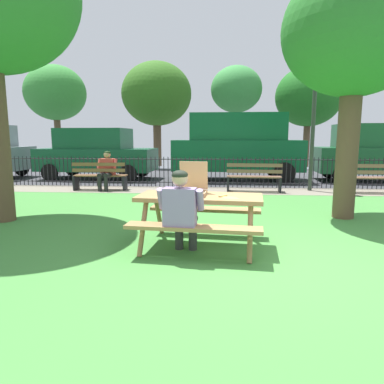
{
  "coord_description": "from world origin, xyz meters",
  "views": [
    {
      "loc": [
        -0.71,
        -4.31,
        1.61
      ],
      "look_at": [
        -1.11,
        1.06,
        0.75
      ],
      "focal_mm": 32.26,
      "sensor_mm": 36.0,
      "label": 1
    }
  ],
  "objects_px": {
    "picnic_table_foreground": "(200,207)",
    "parked_car_center": "(237,145)",
    "park_bench_center": "(254,178)",
    "parked_car_right": "(382,151)",
    "parked_car_left": "(97,153)",
    "far_tree_left": "(55,93)",
    "park_bench_left": "(100,177)",
    "far_tree_midleft": "(157,94)",
    "far_tree_center": "(236,90)",
    "pizza_box_open": "(192,188)",
    "adult_at_table": "(181,209)",
    "person_on_park_bench": "(107,169)",
    "park_bench_right": "(378,179)",
    "far_tree_midright": "(309,97)",
    "pizza_slice_on_table": "(229,197)",
    "lamp_post_walkway": "(314,108)",
    "tree_midground_right": "(355,33)"
  },
  "relations": [
    {
      "from": "park_bench_left",
      "to": "park_bench_right",
      "type": "height_order",
      "value": "same"
    },
    {
      "from": "far_tree_left",
      "to": "picnic_table_foreground",
      "type": "bearing_deg",
      "value": -58.34
    },
    {
      "from": "adult_at_table",
      "to": "parked_car_center",
      "type": "distance_m",
      "value": 8.68
    },
    {
      "from": "pizza_box_open",
      "to": "adult_at_table",
      "type": "relative_size",
      "value": 0.42
    },
    {
      "from": "pizza_slice_on_table",
      "to": "lamp_post_walkway",
      "type": "xyz_separation_m",
      "value": [
        2.65,
        5.82,
        1.67
      ]
    },
    {
      "from": "picnic_table_foreground",
      "to": "parked_car_right",
      "type": "height_order",
      "value": "parked_car_right"
    },
    {
      "from": "park_bench_left",
      "to": "far_tree_midleft",
      "type": "xyz_separation_m",
      "value": [
        0.2,
        9.07,
        3.52
      ]
    },
    {
      "from": "park_bench_center",
      "to": "parked_car_center",
      "type": "xyz_separation_m",
      "value": [
        -0.36,
        2.77,
        0.89
      ]
    },
    {
      "from": "pizza_box_open",
      "to": "park_bench_center",
      "type": "distance_m",
      "value": 5.47
    },
    {
      "from": "picnic_table_foreground",
      "to": "park_bench_center",
      "type": "distance_m",
      "value": 5.49
    },
    {
      "from": "park_bench_center",
      "to": "parked_car_right",
      "type": "relative_size",
      "value": 0.35
    },
    {
      "from": "lamp_post_walkway",
      "to": "parked_car_right",
      "type": "xyz_separation_m",
      "value": [
        3.12,
        2.41,
        -1.35
      ]
    },
    {
      "from": "parked_car_center",
      "to": "far_tree_center",
      "type": "xyz_separation_m",
      "value": [
        0.25,
        6.3,
        2.8
      ]
    },
    {
      "from": "picnic_table_foreground",
      "to": "person_on_park_bench",
      "type": "xyz_separation_m",
      "value": [
        -3.13,
        5.34,
        0.06
      ]
    },
    {
      "from": "tree_midground_right",
      "to": "park_bench_center",
      "type": "bearing_deg",
      "value": 114.27
    },
    {
      "from": "person_on_park_bench",
      "to": "far_tree_midright",
      "type": "xyz_separation_m",
      "value": [
        8.18,
        9.05,
        3.08
      ]
    },
    {
      "from": "far_tree_midright",
      "to": "picnic_table_foreground",
      "type": "bearing_deg",
      "value": -109.35
    },
    {
      "from": "parked_car_center",
      "to": "park_bench_left",
      "type": "bearing_deg",
      "value": -147.24
    },
    {
      "from": "parked_car_right",
      "to": "far_tree_midleft",
      "type": "height_order",
      "value": "far_tree_midleft"
    },
    {
      "from": "far_tree_left",
      "to": "far_tree_midleft",
      "type": "distance_m",
      "value": 5.74
    },
    {
      "from": "park_bench_right",
      "to": "far_tree_left",
      "type": "height_order",
      "value": "far_tree_left"
    },
    {
      "from": "park_bench_right",
      "to": "far_tree_midright",
      "type": "relative_size",
      "value": 0.3
    },
    {
      "from": "person_on_park_bench",
      "to": "far_tree_midright",
      "type": "height_order",
      "value": "far_tree_midright"
    },
    {
      "from": "pizza_box_open",
      "to": "lamp_post_walkway",
      "type": "xyz_separation_m",
      "value": [
        3.18,
        5.61,
        1.59
      ]
    },
    {
      "from": "park_bench_left",
      "to": "tree_midground_right",
      "type": "relative_size",
      "value": 0.34
    },
    {
      "from": "pizza_slice_on_table",
      "to": "person_on_park_bench",
      "type": "bearing_deg",
      "value": 122.87
    },
    {
      "from": "pizza_slice_on_table",
      "to": "parked_car_left",
      "type": "relative_size",
      "value": 0.07
    },
    {
      "from": "picnic_table_foreground",
      "to": "park_bench_center",
      "type": "xyz_separation_m",
      "value": [
        1.33,
        5.32,
        -0.18
      ]
    },
    {
      "from": "adult_at_table",
      "to": "tree_midground_right",
      "type": "relative_size",
      "value": 0.25
    },
    {
      "from": "pizza_box_open",
      "to": "parked_car_right",
      "type": "bearing_deg",
      "value": 51.85
    },
    {
      "from": "parked_car_left",
      "to": "parked_car_center",
      "type": "relative_size",
      "value": 0.95
    },
    {
      "from": "park_bench_right",
      "to": "person_on_park_bench",
      "type": "distance_m",
      "value": 8.01
    },
    {
      "from": "far_tree_left",
      "to": "far_tree_center",
      "type": "relative_size",
      "value": 1.04
    },
    {
      "from": "picnic_table_foreground",
      "to": "tree_midground_right",
      "type": "xyz_separation_m",
      "value": [
        2.79,
        2.08,
        2.94
      ]
    },
    {
      "from": "pizza_box_open",
      "to": "parked_car_left",
      "type": "relative_size",
      "value": 0.11
    },
    {
      "from": "picnic_table_foreground",
      "to": "park_bench_right",
      "type": "xyz_separation_m",
      "value": [
        4.88,
        5.32,
        -0.18
      ]
    },
    {
      "from": "parked_car_left",
      "to": "far_tree_left",
      "type": "relative_size",
      "value": 0.8
    },
    {
      "from": "parked_car_left",
      "to": "parked_car_right",
      "type": "bearing_deg",
      "value": -0.01
    },
    {
      "from": "tree_midground_right",
      "to": "far_tree_midleft",
      "type": "xyz_separation_m",
      "value": [
        -5.93,
        12.31,
        0.4
      ]
    },
    {
      "from": "picnic_table_foreground",
      "to": "parked_car_center",
      "type": "bearing_deg",
      "value": 83.17
    },
    {
      "from": "pizza_slice_on_table",
      "to": "person_on_park_bench",
      "type": "distance_m",
      "value": 6.53
    },
    {
      "from": "far_tree_center",
      "to": "park_bench_center",
      "type": "bearing_deg",
      "value": -89.25
    },
    {
      "from": "picnic_table_foreground",
      "to": "lamp_post_walkway",
      "type": "bearing_deg",
      "value": 61.67
    },
    {
      "from": "pizza_box_open",
      "to": "far_tree_left",
      "type": "xyz_separation_m",
      "value": [
        -8.76,
        14.32,
        3.18
      ]
    },
    {
      "from": "park_bench_center",
      "to": "person_on_park_bench",
      "type": "relative_size",
      "value": 1.37
    },
    {
      "from": "park_bench_right",
      "to": "far_tree_midright",
      "type": "distance_m",
      "value": 9.66
    },
    {
      "from": "park_bench_right",
      "to": "adult_at_table",
      "type": "bearing_deg",
      "value": -131.31
    },
    {
      "from": "pizza_slice_on_table",
      "to": "park_bench_center",
      "type": "bearing_deg",
      "value": 80.45
    },
    {
      "from": "far_tree_midright",
      "to": "adult_at_table",
      "type": "bearing_deg",
      "value": -109.52
    },
    {
      "from": "tree_midground_right",
      "to": "pizza_slice_on_table",
      "type": "bearing_deg",
      "value": -136.94
    }
  ]
}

